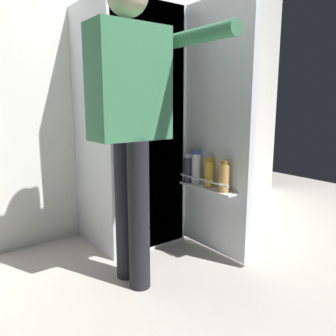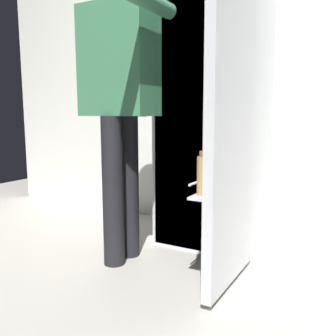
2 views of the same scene
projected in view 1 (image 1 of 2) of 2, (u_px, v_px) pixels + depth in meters
name	position (u px, v px, depth m)	size (l,w,h in m)	color
ground_plane	(173.00, 262.00, 2.27)	(6.14, 6.14, 0.00)	#B7B2A8
kitchen_wall	(105.00, 78.00, 2.73)	(4.40, 0.10, 2.48)	silver
refrigerator	(135.00, 129.00, 2.51)	(0.66, 1.19, 1.71)	silver
person	(131.00, 108.00, 1.85)	(0.53, 0.74, 1.69)	black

